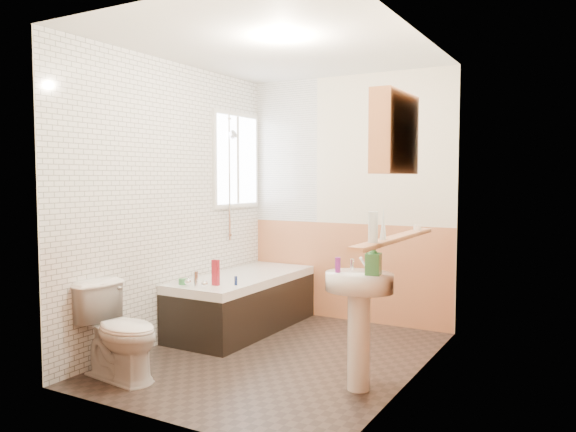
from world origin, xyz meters
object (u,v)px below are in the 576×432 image
(bathtub, at_px, (243,301))
(toilet, at_px, (120,332))
(sink, at_px, (359,306))
(pine_shelf, at_px, (396,238))
(medicine_cabinet, at_px, (394,133))

(bathtub, relative_size, toilet, 2.32)
(toilet, distance_m, sink, 1.75)
(sink, relative_size, pine_shelf, 0.64)
(bathtub, distance_m, sink, 1.84)
(bathtub, relative_size, sink, 1.77)
(toilet, height_order, medicine_cabinet, medicine_cabinet)
(sink, relative_size, medicine_cabinet, 1.50)
(toilet, relative_size, sink, 0.76)
(sink, height_order, medicine_cabinet, medicine_cabinet)
(toilet, xyz_separation_m, medicine_cabinet, (1.77, 0.85, 1.43))
(sink, distance_m, pine_shelf, 0.53)
(toilet, height_order, sink, sink)
(sink, xyz_separation_m, medicine_cabinet, (0.17, 0.19, 1.19))
(medicine_cabinet, bearing_deg, sink, -131.94)
(pine_shelf, bearing_deg, bathtub, 157.45)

